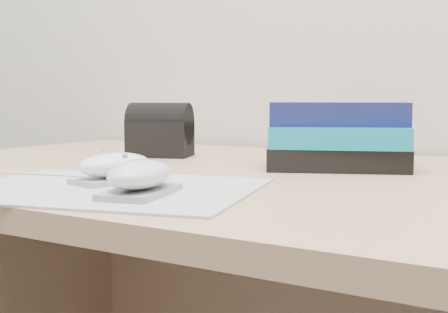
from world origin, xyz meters
The scene contains 6 objects.
mousepad centered at (-0.21, 1.33, 0.73)m, with size 0.36×0.28×0.00m, color gray.
mouse_rear centered at (-0.23, 1.37, 0.75)m, with size 0.09×0.12×0.05m.
mouse_front centered at (-0.13, 1.30, 0.75)m, with size 0.09×0.13×0.05m.
usb_cable centered at (-0.38, 1.36, 0.73)m, with size 0.00×0.00×0.23m, color silver.
book_stack centered at (-0.05, 1.71, 0.78)m, with size 0.27×0.25×0.11m.
pouch centered at (-0.41, 1.70, 0.78)m, with size 0.14×0.12×0.10m.
Camera 1 is at (0.32, 0.74, 0.85)m, focal length 50.00 mm.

